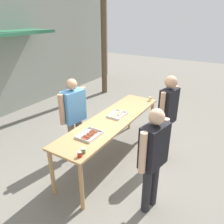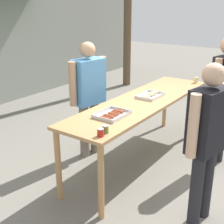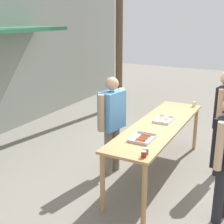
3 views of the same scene
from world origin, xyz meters
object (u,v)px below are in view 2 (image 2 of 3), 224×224
Objects in this scene: food_tray_buns at (150,95)px; condiment_jar_ketchup at (105,129)px; condiment_jar_mustard at (101,132)px; person_customer_with_cup at (224,91)px; food_tray_sausages at (112,115)px; beer_cup at (196,80)px; person_server_behind_table at (89,91)px; person_customer_holding_hotdog at (207,133)px.

condiment_jar_ketchup is at bearing -170.48° from food_tray_buns.
condiment_jar_mustard is at bearing -170.70° from food_tray_buns.
person_customer_with_cup is at bearing -21.29° from condiment_jar_ketchup.
condiment_jar_mustard is (-1.52, -0.25, 0.02)m from food_tray_buns.
condiment_jar_ketchup is (-0.46, -0.24, 0.03)m from food_tray_sausages.
beer_cup is 1.05m from person_customer_with_cup.
food_tray_sausages is at bearing -179.84° from food_tray_buns.
person_customer_with_cup is at bearing -55.11° from person_server_behind_table.
person_server_behind_table reaches higher than food_tray_buns.
condiment_jar_ketchup is at bearing 179.77° from beer_cup.
person_server_behind_table is 1.89m from person_customer_with_cup.
food_tray_sausages is 0.52m from condiment_jar_ketchup.
beer_cup is 2.33m from person_customer_holding_hotdog.
condiment_jar_mustard and condiment_jar_ketchup have the same top height.
food_tray_sausages is 0.24× the size of person_server_behind_table.
food_tray_buns is at bearing 9.30° from condiment_jar_mustard.
person_customer_holding_hotdog reaches higher than food_tray_sausages.
person_customer_with_cup is (0.82, -1.70, 0.09)m from person_server_behind_table.
food_tray_buns is 4.13× the size of beer_cup.
food_tray_buns is 1.44m from condiment_jar_ketchup.
food_tray_sausages is 0.23× the size of person_customer_with_cup.
condiment_jar_ketchup is 0.05× the size of person_customer_holding_hotdog.
beer_cup reaches higher than food_tray_sausages.
condiment_jar_ketchup is 2.56m from beer_cup.
person_customer_holding_hotdog reaches higher than person_server_behind_table.
condiment_jar_mustard reaches higher than food_tray_sausages.
food_tray_sausages is 0.61m from condiment_jar_mustard.
person_customer_holding_hotdog is at bearing -156.49° from beer_cup.
person_server_behind_table is at bearing 43.92° from condiment_jar_mustard.
food_tray_buns is 0.24× the size of person_server_behind_table.
person_customer_with_cup reaches higher than condiment_jar_ketchup.
condiment_jar_mustard is 0.10m from condiment_jar_ketchup.
person_customer_with_cup reaches higher than person_customer_holding_hotdog.
person_customer_holding_hotdog reaches higher than food_tray_buns.
person_customer_holding_hotdog is (0.53, -0.93, 0.04)m from condiment_jar_mustard.
person_customer_holding_hotdog is 1.37m from person_customer_with_cup.
beer_cup is 0.05× the size of person_customer_with_cup.
person_customer_holding_hotdog is (-0.03, -1.17, 0.07)m from food_tray_sausages.
condiment_jar_mustard is at bearing -173.95° from condiment_jar_ketchup.
person_customer_holding_hotdog is (-0.99, -1.18, 0.06)m from food_tray_buns.
person_customer_with_cup reaches higher than food_tray_buns.
beer_cup is at bearing -12.34° from food_tray_buns.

